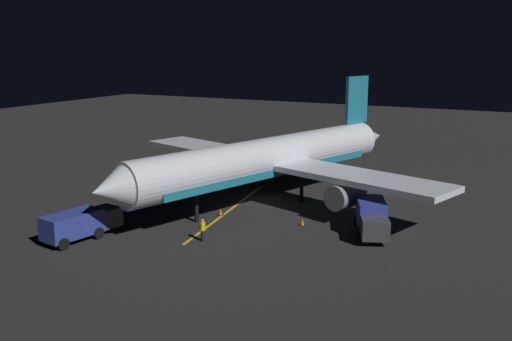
# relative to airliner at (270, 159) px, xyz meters

# --- Properties ---
(ground_plane) EXTENTS (180.00, 180.00, 0.20)m
(ground_plane) POSITION_rel_airliner_xyz_m (0.18, 0.58, -4.17)
(ground_plane) COLOR black
(apron_guide_stripe) EXTENTS (2.99, 18.43, 0.01)m
(apron_guide_stripe) POSITION_rel_airliner_xyz_m (1.94, 4.58, -4.07)
(apron_guide_stripe) COLOR gold
(apron_guide_stripe) RESTS_ON ground_plane
(airliner) EXTENTS (34.52, 36.33, 11.23)m
(airliner) POSITION_rel_airliner_xyz_m (0.00, 0.00, 0.00)
(airliner) COLOR silver
(airliner) RESTS_ON ground_plane
(baggage_truck) EXTENTS (3.18, 6.51, 2.23)m
(baggage_truck) POSITION_rel_airliner_xyz_m (8.26, 16.25, -2.89)
(baggage_truck) COLOR navy
(baggage_truck) RESTS_ON ground_plane
(catering_truck) EXTENTS (4.09, 6.08, 2.59)m
(catering_truck) POSITION_rel_airliner_xyz_m (-11.20, 5.05, -2.76)
(catering_truck) COLOR navy
(catering_truck) RESTS_ON ground_plane
(ground_crew_worker) EXTENTS (0.40, 0.40, 1.74)m
(ground_crew_worker) POSITION_rel_airliner_xyz_m (-0.31, 12.39, -3.18)
(ground_crew_worker) COLOR black
(ground_crew_worker) RESTS_ON ground_plane
(traffic_cone_near_left) EXTENTS (0.50, 0.50, 0.55)m
(traffic_cone_near_left) POSITION_rel_airliner_xyz_m (-5.52, 5.37, -3.82)
(traffic_cone_near_left) COLOR #EA590F
(traffic_cone_near_left) RESTS_ON ground_plane
(traffic_cone_near_right) EXTENTS (0.50, 0.50, 0.55)m
(traffic_cone_near_right) POSITION_rel_airliner_xyz_m (1.95, 5.94, -3.82)
(traffic_cone_near_right) COLOR #EA590F
(traffic_cone_near_right) RESTS_ON ground_plane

